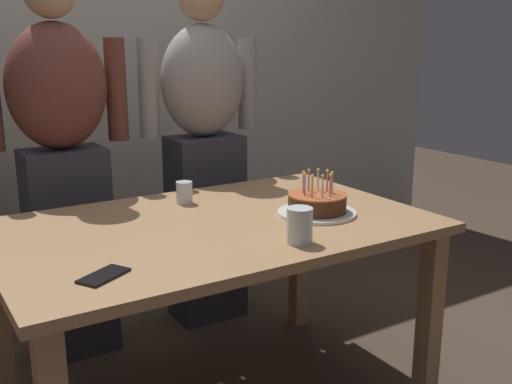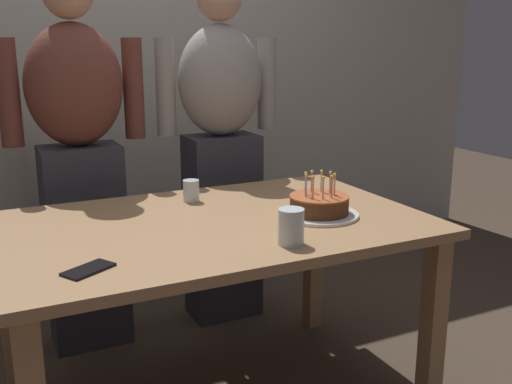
# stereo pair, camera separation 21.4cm
# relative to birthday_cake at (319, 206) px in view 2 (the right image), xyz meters

# --- Properties ---
(back_wall) EXTENTS (5.20, 0.10, 2.60)m
(back_wall) POSITION_rel_birthday_cake_xyz_m (-0.37, 1.66, 0.52)
(back_wall) COLOR beige
(back_wall) RESTS_ON ground_plane
(dining_table) EXTENTS (1.50, 0.96, 0.74)m
(dining_table) POSITION_rel_birthday_cake_xyz_m (-0.37, 0.11, -0.13)
(dining_table) COLOR #A37A51
(dining_table) RESTS_ON ground_plane
(birthday_cake) EXTENTS (0.29, 0.29, 0.16)m
(birthday_cake) POSITION_rel_birthday_cake_xyz_m (0.00, 0.00, 0.00)
(birthday_cake) COLOR white
(birthday_cake) RESTS_ON dining_table
(water_glass_near) EXTENTS (0.06, 0.06, 0.09)m
(water_glass_near) POSITION_rel_birthday_cake_xyz_m (-0.35, 0.40, 0.01)
(water_glass_near) COLOR silver
(water_glass_near) RESTS_ON dining_table
(water_glass_far) EXTENTS (0.08, 0.08, 0.12)m
(water_glass_far) POSITION_rel_birthday_cake_xyz_m (-0.25, -0.23, 0.02)
(water_glass_far) COLOR silver
(water_glass_far) RESTS_ON dining_table
(cell_phone) EXTENTS (0.16, 0.13, 0.01)m
(cell_phone) POSITION_rel_birthday_cake_xyz_m (-0.86, -0.17, -0.03)
(cell_phone) COLOR black
(cell_phone) RESTS_ON dining_table
(person_man_bearded) EXTENTS (0.61, 0.27, 1.66)m
(person_man_bearded) POSITION_rel_birthday_cake_xyz_m (-0.69, 0.85, 0.10)
(person_man_bearded) COLOR #33333D
(person_man_bearded) RESTS_ON ground_plane
(person_woman_cardigan) EXTENTS (0.61, 0.27, 1.66)m
(person_woman_cardigan) POSITION_rel_birthday_cake_xyz_m (-0.02, 0.85, 0.10)
(person_woman_cardigan) COLOR #33333D
(person_woman_cardigan) RESTS_ON ground_plane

